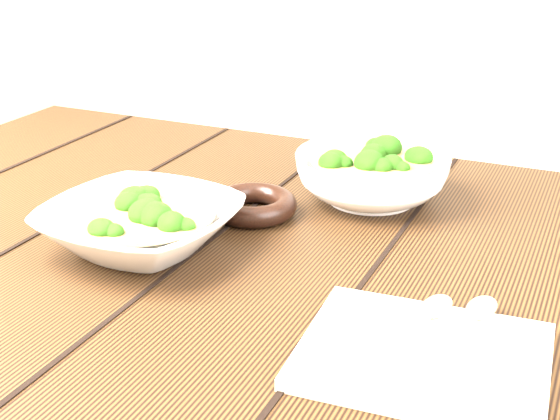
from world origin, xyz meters
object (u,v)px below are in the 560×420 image
object	(u,v)px
soup_bowl_front	(141,224)
trivet	(253,205)
napkin	(423,356)
soup_bowl_back	(372,175)
table	(237,322)

from	to	relation	value
soup_bowl_front	trivet	xyz separation A→B (m)	(0.07, 0.14, -0.02)
soup_bowl_front	napkin	size ratio (longest dim) A/B	1.07
trivet	soup_bowl_back	bearing A→B (deg)	42.77
soup_bowl_front	soup_bowl_back	xyz separation A→B (m)	(0.20, 0.25, 0.01)
trivet	napkin	xyz separation A→B (m)	(0.28, -0.24, -0.01)
table	trivet	xyz separation A→B (m)	(-0.01, 0.07, 0.13)
soup_bowl_front	napkin	distance (m)	0.37
soup_bowl_front	trivet	distance (m)	0.16
soup_bowl_front	napkin	world-z (taller)	soup_bowl_front
table	napkin	distance (m)	0.35
soup_bowl_front	trivet	size ratio (longest dim) A/B	2.02
trivet	napkin	distance (m)	0.37
soup_bowl_back	napkin	bearing A→B (deg)	-65.13
soup_bowl_front	soup_bowl_back	size ratio (longest dim) A/B	1.08
table	napkin	xyz separation A→B (m)	(0.28, -0.17, 0.13)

